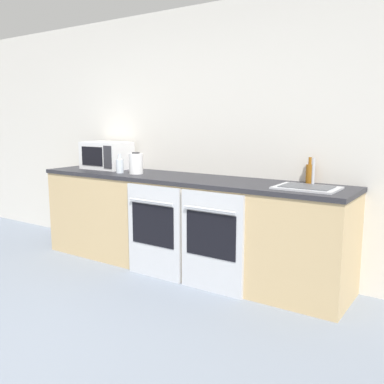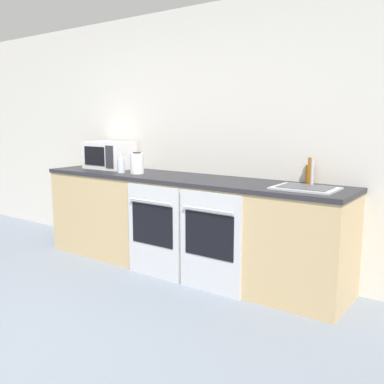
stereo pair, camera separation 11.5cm
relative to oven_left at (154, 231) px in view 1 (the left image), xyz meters
name	(u,v)px [view 1 (the left image)]	position (x,y,z in m)	size (l,w,h in m)	color
wall_back	(202,138)	(0.09, 0.69, 0.85)	(10.00, 0.06, 2.60)	silver
counter_back	(183,223)	(0.09, 0.34, 0.02)	(3.29, 0.67, 0.94)	tan
oven_left	(154,231)	(0.00, 0.00, 0.00)	(0.61, 0.06, 0.88)	silver
oven_right	(211,242)	(0.64, 0.00, 0.00)	(0.61, 0.06, 0.88)	silver
microwave	(107,155)	(-1.02, 0.43, 0.64)	(0.53, 0.36, 0.30)	silver
bottle_amber	(309,173)	(1.26, 0.61, 0.58)	(0.06, 0.06, 0.23)	#8C5114
bottle_clear	(120,166)	(-0.62, 0.22, 0.57)	(0.08, 0.08, 0.20)	silver
kettle	(136,163)	(-0.43, 0.26, 0.59)	(0.14, 0.14, 0.22)	white
sink	(307,187)	(1.35, 0.30, 0.50)	(0.50, 0.36, 0.24)	#B7BABF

